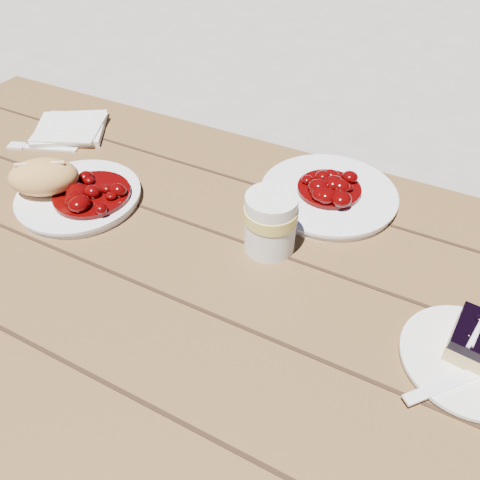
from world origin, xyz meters
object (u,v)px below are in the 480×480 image
at_px(dessert_plate, 468,360).
at_px(second_cup, 270,223).
at_px(picnic_table, 285,360).
at_px(bread_roll, 44,177).
at_px(main_plate, 79,197).
at_px(second_plate, 328,195).

height_order(dessert_plate, second_cup, second_cup).
height_order(picnic_table, bread_roll, bread_roll).
relative_size(main_plate, bread_roll, 1.78).
relative_size(main_plate, second_plate, 0.89).
height_order(second_plate, second_cup, second_cup).
bearing_deg(dessert_plate, main_plate, 177.13).
relative_size(main_plate, dessert_plate, 1.30).
bearing_deg(bread_roll, picnic_table, -2.49).
height_order(picnic_table, second_cup, second_cup).
xyz_separation_m(picnic_table, main_plate, (-0.45, 0.04, 0.17)).
xyz_separation_m(bread_roll, second_cup, (0.43, 0.07, 0.00)).
bearing_deg(second_cup, bread_roll, -170.84).
xyz_separation_m(picnic_table, second_plate, (-0.04, 0.27, 0.17)).
relative_size(picnic_table, main_plate, 8.91).
xyz_separation_m(bread_roll, dessert_plate, (0.76, -0.02, -0.04)).
height_order(picnic_table, main_plate, main_plate).
xyz_separation_m(main_plate, bread_roll, (-0.06, -0.02, 0.04)).
bearing_deg(main_plate, picnic_table, -5.32).
bearing_deg(dessert_plate, second_cup, 165.71).
bearing_deg(bread_roll, second_plate, 27.35).
bearing_deg(picnic_table, main_plate, 174.68).
distance_m(bread_roll, second_cup, 0.43).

